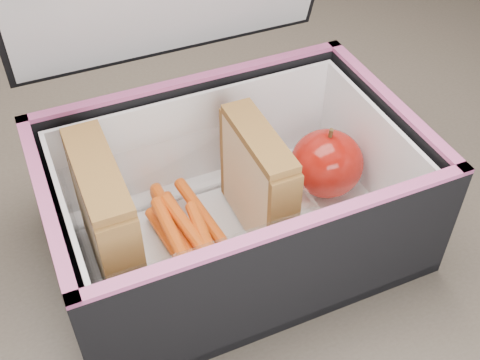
# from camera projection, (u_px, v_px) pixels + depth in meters

# --- Properties ---
(kitchen_table) EXTENTS (1.20, 0.80, 0.75)m
(kitchen_table) POSITION_uv_depth(u_px,v_px,m) (198.00, 290.00, 0.61)
(kitchen_table) COLOR brown
(kitchen_table) RESTS_ON ground
(lunch_bag) EXTENTS (0.30, 0.25, 0.29)m
(lunch_bag) POSITION_uv_depth(u_px,v_px,m) (232.00, 188.00, 0.50)
(lunch_bag) COLOR black
(lunch_bag) RESTS_ON kitchen_table
(plastic_tub) EXTENTS (0.17, 0.12, 0.07)m
(plastic_tub) POSITION_uv_depth(u_px,v_px,m) (187.00, 220.00, 0.49)
(plastic_tub) COLOR white
(plastic_tub) RESTS_ON lunch_bag
(sandwich_left) EXTENTS (0.03, 0.10, 0.12)m
(sandwich_left) POSITION_uv_depth(u_px,v_px,m) (108.00, 222.00, 0.46)
(sandwich_left) COLOR beige
(sandwich_left) RESTS_ON plastic_tub
(sandwich_right) EXTENTS (0.03, 0.09, 0.10)m
(sandwich_right) POSITION_uv_depth(u_px,v_px,m) (258.00, 182.00, 0.50)
(sandwich_right) COLOR beige
(sandwich_right) RESTS_ON plastic_tub
(carrot_sticks) EXTENTS (0.05, 0.14, 0.03)m
(carrot_sticks) POSITION_uv_depth(u_px,v_px,m) (183.00, 231.00, 0.50)
(carrot_sticks) COLOR #D04D18
(carrot_sticks) RESTS_ON plastic_tub
(paper_napkin) EXTENTS (0.09, 0.10, 0.01)m
(paper_napkin) POSITION_uv_depth(u_px,v_px,m) (316.00, 191.00, 0.56)
(paper_napkin) COLOR white
(paper_napkin) RESTS_ON lunch_bag
(red_apple) EXTENTS (0.08, 0.08, 0.07)m
(red_apple) POSITION_uv_depth(u_px,v_px,m) (327.00, 163.00, 0.54)
(red_apple) COLOR #800901
(red_apple) RESTS_ON paper_napkin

